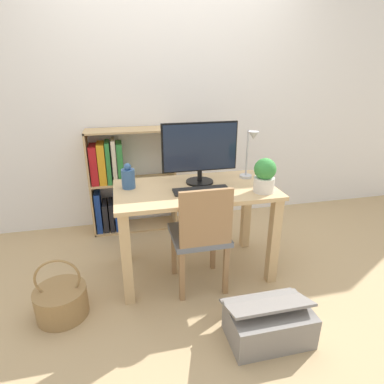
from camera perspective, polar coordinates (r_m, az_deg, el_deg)
ground_plane at (r=2.74m, az=0.49°, el=-13.57°), size 10.00×10.00×0.00m
wall_back at (r=3.29m, az=-3.96°, el=16.68°), size 8.00×0.05×2.60m
desk at (r=2.45m, az=0.53°, el=-2.48°), size 1.19×0.65×0.72m
monitor at (r=2.43m, az=1.41°, el=7.50°), size 0.58×0.21×0.47m
keyboard at (r=2.32m, az=1.68°, el=0.29°), size 0.41×0.13×0.02m
vase at (r=2.41m, az=-11.28°, el=2.54°), size 0.10×0.10×0.19m
desk_lamp at (r=2.54m, az=10.30°, el=7.32°), size 0.10×0.19×0.39m
potted_plant at (r=2.34m, az=12.79°, el=2.95°), size 0.16×0.16×0.25m
chair at (r=2.30m, az=1.62°, el=-7.49°), size 0.40×0.40×0.84m
bookshelf at (r=3.24m, az=-13.27°, el=1.77°), size 0.83×0.28×1.02m
basket at (r=2.42m, az=-22.21°, el=-17.46°), size 0.34×0.34×0.43m
storage_box at (r=2.16m, az=13.45°, el=-21.63°), size 0.51×0.36×0.28m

